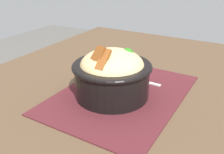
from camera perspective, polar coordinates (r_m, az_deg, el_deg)
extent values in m
cube|color=#4C3826|center=(0.66, 0.95, -5.48)|extent=(1.19, 0.86, 0.04)
cylinder|color=#412F20|center=(1.41, -1.94, -5.50)|extent=(0.04, 0.04, 0.72)
cube|color=#47191E|center=(0.65, 2.24, -3.79)|extent=(0.40, 0.29, 0.00)
cylinder|color=black|center=(0.62, 0.00, -0.64)|extent=(0.18, 0.18, 0.08)
torus|color=black|center=(0.60, 0.00, 2.49)|extent=(0.19, 0.19, 0.01)
ellipsoid|color=tan|center=(0.60, 0.00, 2.57)|extent=(0.18, 0.18, 0.08)
sphere|color=#246E1A|center=(0.61, 3.49, 5.05)|extent=(0.03, 0.03, 0.03)
sphere|color=#246E1A|center=(0.61, -0.82, 4.92)|extent=(0.03, 0.03, 0.03)
cylinder|color=orange|center=(0.63, 0.33, 5.32)|extent=(0.03, 0.02, 0.01)
cube|color=brown|center=(0.57, -3.85, 4.29)|extent=(0.04, 0.03, 0.04)
cube|color=brown|center=(0.56, -3.18, 4.24)|extent=(0.04, 0.03, 0.05)
cube|color=brown|center=(0.55, -2.31, 3.97)|extent=(0.05, 0.02, 0.04)
cube|color=silver|center=(0.70, 8.51, -1.35)|extent=(0.01, 0.06, 0.00)
cube|color=silver|center=(0.71, 5.79, -0.68)|extent=(0.01, 0.01, 0.00)
cube|color=silver|center=(0.72, 4.44, -0.34)|extent=(0.02, 0.03, 0.00)
cube|color=silver|center=(0.74, 3.04, 0.33)|extent=(0.00, 0.02, 0.00)
cube|color=silver|center=(0.74, 2.82, 0.17)|extent=(0.00, 0.02, 0.00)
cube|color=silver|center=(0.73, 2.59, 0.00)|extent=(0.00, 0.02, 0.00)
cube|color=silver|center=(0.73, 2.36, -0.17)|extent=(0.00, 0.02, 0.00)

